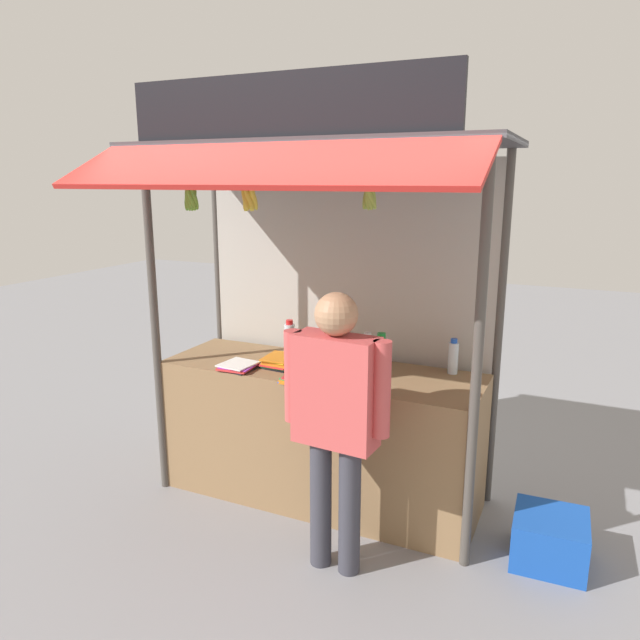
# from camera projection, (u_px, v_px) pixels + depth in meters

# --- Properties ---
(ground_plane) EXTENTS (20.00, 20.00, 0.00)m
(ground_plane) POSITION_uv_depth(u_px,v_px,m) (320.00, 495.00, 4.38)
(ground_plane) COLOR gray
(stall_counter) EXTENTS (2.27, 0.73, 0.99)m
(stall_counter) POSITION_uv_depth(u_px,v_px,m) (320.00, 433.00, 4.26)
(stall_counter) COLOR olive
(stall_counter) RESTS_ON ground
(stall_structure) EXTENTS (2.47, 1.55, 2.87)m
(stall_structure) POSITION_uv_depth(u_px,v_px,m) (327.00, 261.00, 4.07)
(stall_structure) COLOR #4C4742
(stall_structure) RESTS_ON ground
(water_bottle_front_right) EXTENTS (0.09, 0.09, 0.31)m
(water_bottle_front_right) POSITION_uv_depth(u_px,v_px,m) (381.00, 356.00, 3.93)
(water_bottle_front_right) COLOR silver
(water_bottle_front_right) RESTS_ON stall_counter
(water_bottle_far_right) EXTENTS (0.08, 0.08, 0.28)m
(water_bottle_far_right) POSITION_uv_depth(u_px,v_px,m) (290.00, 339.00, 4.39)
(water_bottle_far_right) COLOR silver
(water_bottle_far_right) RESTS_ON stall_counter
(water_bottle_mid_left) EXTENTS (0.08, 0.08, 0.27)m
(water_bottle_mid_left) POSITION_uv_depth(u_px,v_px,m) (367.00, 353.00, 4.06)
(water_bottle_mid_left) COLOR silver
(water_bottle_mid_left) RESTS_ON stall_counter
(water_bottle_mid_right) EXTENTS (0.07, 0.07, 0.25)m
(water_bottle_mid_right) POSITION_uv_depth(u_px,v_px,m) (453.00, 357.00, 4.01)
(water_bottle_mid_right) COLOR silver
(water_bottle_mid_right) RESTS_ON stall_counter
(magazine_stack_back_left) EXTENTS (0.23, 0.28, 0.07)m
(magazine_stack_back_left) POSITION_uv_depth(u_px,v_px,m) (281.00, 361.00, 4.20)
(magazine_stack_back_left) COLOR black
(magazine_stack_back_left) RESTS_ON stall_counter
(magazine_stack_back_right) EXTENTS (0.25, 0.31, 0.05)m
(magazine_stack_back_right) POSITION_uv_depth(u_px,v_px,m) (303.00, 377.00, 3.89)
(magazine_stack_back_right) COLOR blue
(magazine_stack_back_right) RESTS_ON stall_counter
(magazine_stack_rear_center) EXTENTS (0.25, 0.27, 0.04)m
(magazine_stack_rear_center) POSITION_uv_depth(u_px,v_px,m) (239.00, 366.00, 4.13)
(magazine_stack_rear_center) COLOR black
(magazine_stack_rear_center) RESTS_ON stall_counter
(banana_bunch_leftmost) EXTENTS (0.10, 0.10, 0.30)m
(banana_bunch_leftmost) POSITION_uv_depth(u_px,v_px,m) (191.00, 199.00, 3.74)
(banana_bunch_leftmost) COLOR #332D23
(banana_bunch_inner_right) EXTENTS (0.11, 0.10, 0.29)m
(banana_bunch_inner_right) POSITION_uv_depth(u_px,v_px,m) (249.00, 198.00, 3.56)
(banana_bunch_inner_right) COLOR #332D23
(banana_bunch_rightmost) EXTENTS (0.10, 0.10, 0.27)m
(banana_bunch_rightmost) POSITION_uv_depth(u_px,v_px,m) (370.00, 196.00, 3.25)
(banana_bunch_rightmost) COLOR #332D23
(vendor_person) EXTENTS (0.64, 0.24, 1.69)m
(vendor_person) POSITION_uv_depth(u_px,v_px,m) (336.00, 409.00, 3.33)
(vendor_person) COLOR #383842
(vendor_person) RESTS_ON ground
(plastic_crate) EXTENTS (0.44, 0.44, 0.30)m
(plastic_crate) POSITION_uv_depth(u_px,v_px,m) (550.00, 539.00, 3.59)
(plastic_crate) COLOR #194CB2
(plastic_crate) RESTS_ON ground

